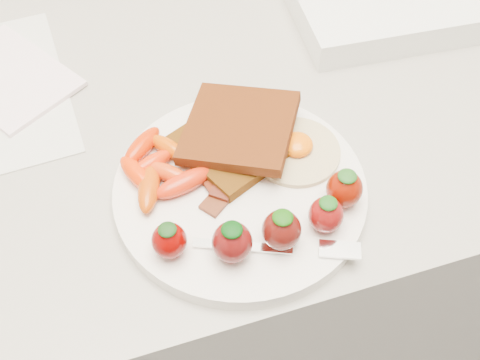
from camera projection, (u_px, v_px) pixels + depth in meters
name	position (u px, v px, depth m)	size (l,w,h in m)	color
counter	(226.00, 269.00, 1.11)	(2.00, 0.60, 0.90)	gray
plate	(240.00, 191.00, 0.64)	(0.27, 0.27, 0.02)	white
toast_lower	(234.00, 144.00, 0.66)	(0.11, 0.11, 0.01)	#361706
toast_upper	(239.00, 128.00, 0.66)	(0.12, 0.12, 0.01)	black
fried_egg	(296.00, 149.00, 0.66)	(0.11, 0.11, 0.02)	beige
bacon_strips	(236.00, 176.00, 0.64)	(0.10, 0.09, 0.01)	black
baby_carrots	(157.00, 169.00, 0.64)	(0.10, 0.12, 0.02)	red
strawberries	(274.00, 223.00, 0.58)	(0.22, 0.07, 0.05)	#670100
fork	(287.00, 248.00, 0.59)	(0.16, 0.07, 0.00)	white
notepad	(7.00, 77.00, 0.76)	(0.12, 0.17, 0.01)	white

